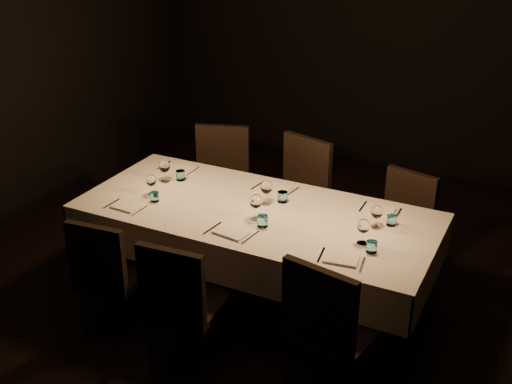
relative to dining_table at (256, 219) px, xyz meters
The scene contains 14 objects.
room 0.81m from the dining_table, ahead, with size 5.01×6.01×3.01m.
dining_table is the anchor object (origin of this frame).
chair_near_left 1.08m from the dining_table, 134.19° to the right, with size 0.45×0.45×0.87m.
place_setting_near_left 0.83m from the dining_table, 164.66° to the right, with size 0.29×0.39×0.16m.
chair_near_center 0.87m from the dining_table, 96.34° to the right, with size 0.47×0.47×0.91m.
place_setting_near_center 0.27m from the dining_table, 73.57° to the right, with size 0.34×0.41×0.18m.
chair_near_right 1.11m from the dining_table, 41.36° to the right, with size 0.55×0.55×0.97m.
place_setting_near_right 0.86m from the dining_table, 14.83° to the right, with size 0.32×0.40×0.17m.
chair_far_left 1.15m from the dining_table, 132.34° to the left, with size 0.59×0.59×0.97m.
place_setting_far_left 0.88m from the dining_table, 165.43° to the left, with size 0.32×0.40×0.18m.
chair_far_center 0.87m from the dining_table, 92.84° to the left, with size 0.58×0.58×0.98m.
place_setting_far_center 0.26m from the dining_table, 82.79° to the left, with size 0.34×0.40×0.18m.
chair_far_right 1.19m from the dining_table, 43.13° to the left, with size 0.51×0.51×0.88m.
place_setting_far_right 0.87m from the dining_table, 14.59° to the left, with size 0.30×0.39×0.16m.
Camera 1 is at (1.80, -3.60, 2.78)m, focal length 45.00 mm.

